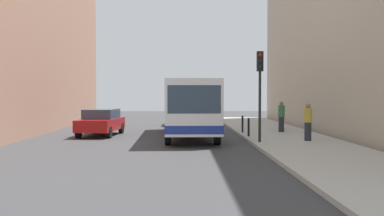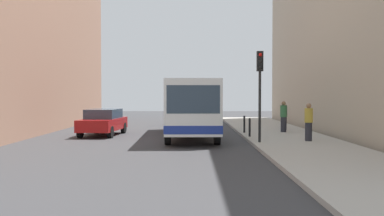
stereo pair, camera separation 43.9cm
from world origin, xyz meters
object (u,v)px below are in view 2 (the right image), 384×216
at_px(bollard_near, 249,127).
at_px(traffic_light, 259,79).
at_px(pedestrian_near_signal, 308,122).
at_px(car_beside_bus, 103,122).
at_px(bus, 190,105).
at_px(bollard_mid, 244,124).
at_px(pedestrian_far_sidewalk, 283,116).
at_px(pedestrian_mid_sidewalk, 283,117).
at_px(car_behind_bus, 185,115).

bearing_deg(bollard_near, traffic_light, -87.92).
bearing_deg(pedestrian_near_signal, car_beside_bus, 13.32).
distance_m(bus, pedestrian_near_signal, 6.67).
relative_size(traffic_light, bollard_mid, 4.32).
bearing_deg(car_beside_bus, bollard_near, 168.59).
bearing_deg(traffic_light, bus, 125.72).
height_order(car_beside_bus, traffic_light, traffic_light).
distance_m(car_beside_bus, pedestrian_far_sidewalk, 10.85).
relative_size(car_beside_bus, pedestrian_near_signal, 2.58).
bearing_deg(bollard_mid, pedestrian_far_sidewalk, 38.12).
bearing_deg(pedestrian_far_sidewalk, traffic_light, -45.30).
relative_size(bus, bollard_near, 11.65).
relative_size(traffic_light, pedestrian_mid_sidewalk, 2.32).
xyz_separation_m(car_beside_bus, traffic_light, (8.05, -5.03, 2.22)).
bearing_deg(bollard_mid, pedestrian_mid_sidewalk, 9.72).
xyz_separation_m(car_behind_bus, bollard_near, (3.43, -10.95, -0.16)).
distance_m(car_behind_bus, pedestrian_near_signal, 14.39).
distance_m(bus, bollard_near, 3.57).
bearing_deg(traffic_light, bollard_near, 92.08).
bearing_deg(car_behind_bus, pedestrian_near_signal, 115.87).
relative_size(car_beside_bus, pedestrian_far_sidewalk, 2.78).
xyz_separation_m(car_behind_bus, bollard_mid, (3.43, -8.59, -0.16)).
bearing_deg(bollard_near, pedestrian_mid_sidewalk, 50.20).
xyz_separation_m(car_beside_bus, pedestrian_far_sidewalk, (10.62, 2.18, 0.18)).
distance_m(car_beside_bus, traffic_light, 9.75).
relative_size(car_behind_bus, traffic_light, 1.09).
xyz_separation_m(bollard_near, pedestrian_near_signal, (2.45, -2.19, 0.40)).
height_order(traffic_light, pedestrian_mid_sidewalk, traffic_light).
relative_size(bollard_near, pedestrian_far_sidewalk, 0.58).
relative_size(traffic_light, pedestrian_near_signal, 2.34).
height_order(bus, pedestrian_far_sidewalk, bus).
bearing_deg(car_behind_bus, traffic_light, 106.18).
height_order(traffic_light, pedestrian_near_signal, traffic_light).
bearing_deg(car_behind_bus, pedestrian_mid_sidewalk, 126.67).
height_order(pedestrian_near_signal, pedestrian_far_sidewalk, pedestrian_near_signal).
xyz_separation_m(car_beside_bus, car_behind_bus, (4.52, 8.67, 0.00)).
xyz_separation_m(car_behind_bus, pedestrian_mid_sidewalk, (5.73, -8.19, 0.25)).
bearing_deg(car_behind_bus, bus, 94.30).
relative_size(bus, car_behind_bus, 2.49).
xyz_separation_m(bus, bollard_mid, (3.01, 0.79, -1.10)).
bearing_deg(pedestrian_mid_sidewalk, bollard_near, -34.66).
xyz_separation_m(bus, bollard_near, (3.01, -1.57, -1.10)).
relative_size(bollard_near, bollard_mid, 1.00).
bearing_deg(traffic_light, pedestrian_far_sidewalk, 70.38).
distance_m(car_behind_bus, traffic_light, 14.32).
bearing_deg(traffic_light, pedestrian_mid_sidewalk, 68.29).
bearing_deg(bollard_near, bus, 152.44).
bearing_deg(car_beside_bus, pedestrian_near_signal, 161.36).
distance_m(traffic_light, bollard_mid, 5.64).
distance_m(car_beside_bus, pedestrian_mid_sidewalk, 10.26).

